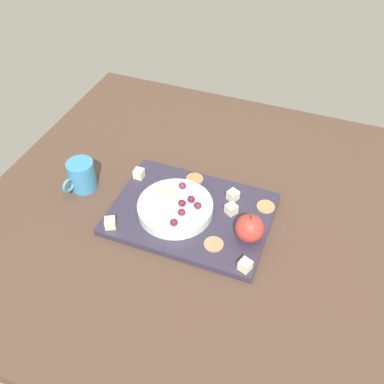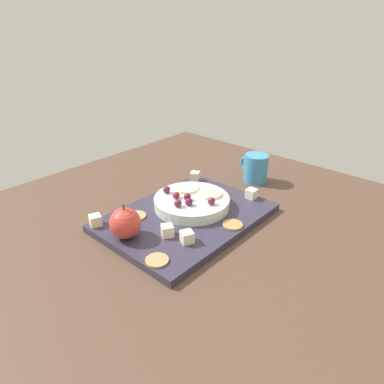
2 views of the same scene
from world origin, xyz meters
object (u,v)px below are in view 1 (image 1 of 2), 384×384
(cheese_cube_3, at_px, (245,265))
(apple_slice_0, at_px, (164,192))
(apple_whole, at_px, (250,228))
(grape_2, at_px, (182,212))
(cheese_cube_4, at_px, (231,208))
(platter, at_px, (191,214))
(apple_slice_1, at_px, (159,212))
(cheese_cube_0, at_px, (139,174))
(grape_3, at_px, (174,222))
(cracker_1, at_px, (266,207))
(grape_4, at_px, (182,186))
(grape_0, at_px, (198,206))
(serving_dish, at_px, (175,208))
(grape_1, at_px, (191,199))
(cheese_cube_2, at_px, (233,195))
(cracker_0, at_px, (195,179))
(cracker_2, at_px, (214,244))
(cup, at_px, (82,176))
(grape_5, at_px, (182,203))
(cheese_cube_1, at_px, (110,223))

(cheese_cube_3, distance_m, apple_slice_0, 0.28)
(apple_whole, bearing_deg, grape_2, -176.56)
(cheese_cube_3, bearing_deg, cheese_cube_4, 117.16)
(platter, relative_size, grape_2, 20.05)
(cheese_cube_3, bearing_deg, platter, 145.32)
(apple_slice_0, relative_size, apple_slice_1, 1.00)
(cheese_cube_0, xyz_separation_m, grape_3, (0.16, -0.14, 0.02))
(cracker_1, xyz_separation_m, grape_4, (-0.21, -0.04, 0.03))
(cracker_1, distance_m, grape_0, 0.17)
(platter, distance_m, serving_dish, 0.04)
(cracker_1, height_order, grape_1, grape_1)
(cheese_cube_2, bearing_deg, cracker_0, 164.10)
(cheese_cube_3, height_order, apple_slice_1, apple_slice_1)
(cracker_1, distance_m, grape_4, 0.21)
(cheese_cube_4, height_order, cracker_2, cheese_cube_4)
(cheese_cube_2, distance_m, apple_slice_1, 0.19)
(cheese_cube_3, xyz_separation_m, grape_2, (-0.18, 0.08, 0.02))
(cheese_cube_4, distance_m, cup, 0.40)
(grape_2, bearing_deg, apple_slice_1, -165.98)
(cheese_cube_3, height_order, grape_0, grape_0)
(grape_0, distance_m, apple_slice_0, 0.10)
(apple_whole, distance_m, cracker_2, 0.09)
(grape_1, height_order, cup, cup)
(grape_5, bearing_deg, grape_3, -84.89)
(grape_5, distance_m, apple_slice_1, 0.06)
(grape_5, relative_size, cup, 0.19)
(cheese_cube_4, distance_m, cracker_0, 0.15)
(cracker_1, height_order, grape_4, grape_4)
(cheese_cube_0, distance_m, cheese_cube_1, 0.18)
(grape_1, height_order, grape_3, same)
(grape_2, height_order, grape_4, grape_4)
(cracker_0, xyz_separation_m, cracker_2, (0.12, -0.19, 0.00))
(grape_2, bearing_deg, grape_0, 49.68)
(cheese_cube_3, bearing_deg, cracker_2, 155.37)
(apple_whole, bearing_deg, cheese_cube_1, -165.21)
(cracker_2, distance_m, apple_slice_0, 0.19)
(grape_2, bearing_deg, cup, 172.78)
(cheese_cube_0, height_order, grape_3, grape_3)
(cheese_cube_1, bearing_deg, cheese_cube_3, -0.78)
(grape_0, bearing_deg, grape_5, -171.68)
(platter, bearing_deg, grape_3, -98.84)
(cheese_cube_3, bearing_deg, grape_2, 156.48)
(cheese_cube_1, bearing_deg, cheese_cube_2, 38.36)
(cheese_cube_3, distance_m, grape_5, 0.22)
(grape_0, xyz_separation_m, cup, (-0.32, 0.00, -0.01))
(cheese_cube_2, bearing_deg, grape_4, -163.91)
(cracker_2, relative_size, cup, 0.45)
(grape_2, bearing_deg, cracker_1, 34.18)
(cheese_cube_3, bearing_deg, apple_slice_0, 152.54)
(apple_whole, distance_m, grape_1, 0.16)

